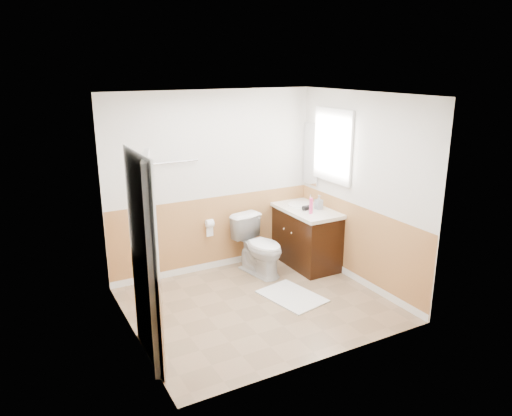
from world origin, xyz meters
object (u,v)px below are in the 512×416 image
soap_dispenser (319,202)px  toilet (259,246)px  bath_mat (292,296)px  vanity_cabinet (305,237)px  lotion_bottle (311,206)px

soap_dispenser → toilet: bearing=170.4°
bath_mat → vanity_cabinet: size_ratio=0.73×
lotion_bottle → soap_dispenser: bearing=30.1°
bath_mat → soap_dispenser: soap_dispenser is taller
lotion_bottle → vanity_cabinet: bearing=69.2°
toilet → bath_mat: size_ratio=1.01×
lotion_bottle → toilet: bearing=157.1°
bath_mat → vanity_cabinet: (0.75, 0.83, 0.39)m
lotion_bottle → soap_dispenser: lotion_bottle is taller
toilet → vanity_cabinet: bearing=-12.4°
bath_mat → vanity_cabinet: bearing=48.0°
vanity_cabinet → lotion_bottle: lotion_bottle is taller
bath_mat → toilet: bearing=90.0°
lotion_bottle → soap_dispenser: (0.22, 0.13, -0.01)m
vanity_cabinet → soap_dispenser: soap_dispenser is taller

